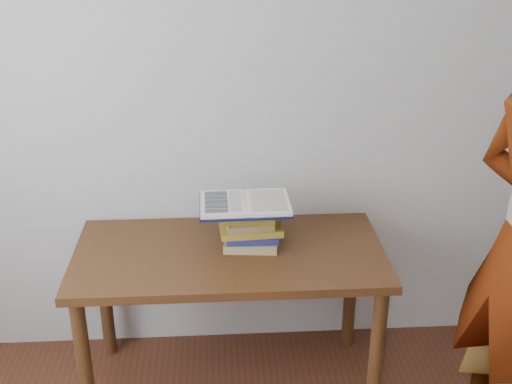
{
  "coord_description": "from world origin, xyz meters",
  "views": [
    {
      "loc": [
        -0.04,
        -0.99,
        2.02
      ],
      "look_at": [
        0.11,
        1.33,
        0.99
      ],
      "focal_mm": 45.0,
      "sensor_mm": 36.0,
      "label": 1
    }
  ],
  "objects": [
    {
      "name": "open_book",
      "position": [
        0.07,
        1.42,
        0.9
      ],
      "size": [
        0.38,
        0.27,
        0.03
      ],
      "rotation": [
        0.0,
        0.0,
        0.02
      ],
      "color": "black",
      "rests_on": "book_stack"
    },
    {
      "name": "desk",
      "position": [
        -0.0,
        1.38,
        0.6
      ],
      "size": [
        1.31,
        0.65,
        0.7
      ],
      "color": "#4A2912",
      "rests_on": "ground"
    },
    {
      "name": "room_shell",
      "position": [
        -0.08,
        0.01,
        1.63
      ],
      "size": [
        3.54,
        3.54,
        2.62
      ],
      "color": "#ABAAA2",
      "rests_on": "ground"
    },
    {
      "name": "book_stack",
      "position": [
        0.09,
        1.43,
        0.79
      ],
      "size": [
        0.27,
        0.21,
        0.18
      ],
      "color": "#967E4D",
      "rests_on": "desk"
    }
  ]
}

